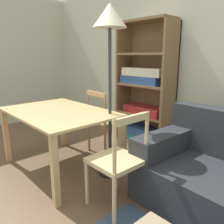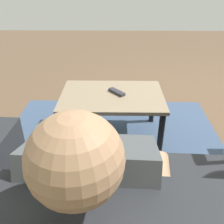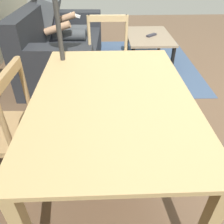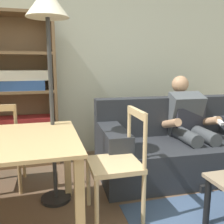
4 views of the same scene
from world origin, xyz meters
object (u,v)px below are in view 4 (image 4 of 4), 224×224
object	(u,v)px
dining_chair_near_wall	(0,146)
person_lounging	(189,123)
dining_chair_facing_couch	(118,164)
floor_lamp	(48,24)
bookshelf	(21,104)
couch	(177,146)

from	to	relation	value
dining_chair_near_wall	person_lounging	bearing A→B (deg)	-2.32
dining_chair_facing_couch	floor_lamp	xyz separation A→B (m)	(-0.50, 0.36, 1.14)
bookshelf	dining_chair_near_wall	distance (m)	0.76
person_lounging	dining_chair_facing_couch	xyz separation A→B (m)	(-1.08, -0.66, -0.13)
dining_chair_facing_couch	floor_lamp	world-z (taller)	floor_lamp
person_lounging	floor_lamp	bearing A→B (deg)	-169.44
couch	dining_chair_near_wall	size ratio (longest dim) A/B	2.08
couch	person_lounging	xyz separation A→B (m)	(0.17, 0.03, 0.26)
bookshelf	dining_chair_near_wall	bearing A→B (deg)	-103.91
dining_chair_near_wall	couch	bearing A→B (deg)	-3.38
bookshelf	dining_chair_near_wall	xyz separation A→B (m)	(-0.17, -0.67, -0.32)
bookshelf	dining_chair_facing_couch	bearing A→B (deg)	-58.87
person_lounging	couch	bearing A→B (deg)	-169.93
person_lounging	dining_chair_facing_couch	bearing A→B (deg)	-148.70
bookshelf	person_lounging	bearing A→B (deg)	-21.36
person_lounging	dining_chair_facing_couch	size ratio (longest dim) A/B	1.24
dining_chair_near_wall	dining_chair_facing_couch	distance (m)	1.26
couch	floor_lamp	size ratio (longest dim) A/B	0.99
couch	bookshelf	bearing A→B (deg)	156.05
couch	person_lounging	world-z (taller)	person_lounging
couch	bookshelf	distance (m)	1.99
bookshelf	floor_lamp	size ratio (longest dim) A/B	0.99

